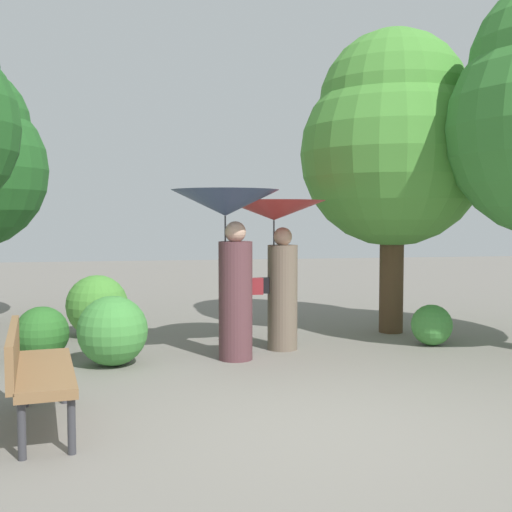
# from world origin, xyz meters

# --- Properties ---
(ground_plane) EXTENTS (40.00, 40.00, 0.00)m
(ground_plane) POSITION_xyz_m (0.00, 0.00, 0.00)
(ground_plane) COLOR slate
(person_left) EXTENTS (1.29, 1.29, 2.04)m
(person_left) POSITION_xyz_m (-0.42, 2.55, 1.51)
(person_left) COLOR #563338
(person_left) RESTS_ON ground
(person_right) EXTENTS (1.32, 1.32, 1.93)m
(person_right) POSITION_xyz_m (0.27, 3.03, 1.45)
(person_right) COLOR #6B5B4C
(person_right) RESTS_ON ground
(park_bench) EXTENTS (0.70, 1.56, 0.83)m
(park_bench) POSITION_xyz_m (-2.33, 0.35, 0.51)
(park_bench) COLOR #38383D
(park_bench) RESTS_ON ground
(tree_near_right) EXTENTS (2.72, 2.72, 4.43)m
(tree_near_right) POSITION_xyz_m (2.21, 3.92, 2.86)
(tree_near_right) COLOR #4C3823
(tree_near_right) RESTS_ON ground
(bush_path_left) EXTENTS (0.64, 0.64, 0.64)m
(bush_path_left) POSITION_xyz_m (-2.64, 2.96, 0.32)
(bush_path_left) COLOR #2D6B28
(bush_path_left) RESTS_ON ground
(bush_path_right) EXTENTS (0.55, 0.55, 0.55)m
(bush_path_right) POSITION_xyz_m (2.37, 2.91, 0.27)
(bush_path_right) COLOR #428C3D
(bush_path_right) RESTS_ON ground
(bush_behind_bench) EXTENTS (0.88, 0.88, 0.88)m
(bush_behind_bench) POSITION_xyz_m (-2.08, 4.40, 0.44)
(bush_behind_bench) COLOR #4C9338
(bush_behind_bench) RESTS_ON ground
(bush_far_side) EXTENTS (0.81, 0.81, 0.81)m
(bush_far_side) POSITION_xyz_m (-1.79, 2.50, 0.41)
(bush_far_side) COLOR #428C3D
(bush_far_side) RESTS_ON ground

